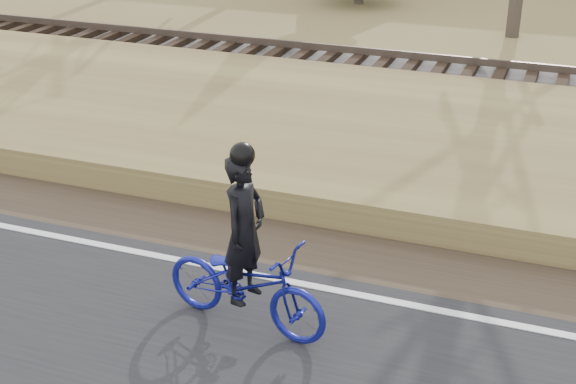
% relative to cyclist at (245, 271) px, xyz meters
% --- Properties ---
extents(ground, '(120.00, 120.00, 0.00)m').
position_rel_cyclist_xyz_m(ground, '(2.76, 0.80, -0.73)').
color(ground, '#968A4C').
rests_on(ground, ground).
extents(edge_line, '(120.00, 0.12, 0.01)m').
position_rel_cyclist_xyz_m(edge_line, '(2.76, 1.00, -0.67)').
color(edge_line, silver).
rests_on(edge_line, road).
extents(shoulder, '(120.00, 1.60, 0.04)m').
position_rel_cyclist_xyz_m(shoulder, '(2.76, 2.00, -0.71)').
color(shoulder, '#473A2B').
rests_on(shoulder, ground).
extents(embankment, '(120.00, 5.00, 0.44)m').
position_rel_cyclist_xyz_m(embankment, '(2.76, 5.00, -0.51)').
color(embankment, '#968A4C').
rests_on(embankment, ground).
extents(ballast, '(120.00, 3.00, 0.45)m').
position_rel_cyclist_xyz_m(ballast, '(2.76, 8.80, -0.51)').
color(ballast, slate).
rests_on(ballast, ground).
extents(railroad, '(120.00, 2.40, 0.29)m').
position_rel_cyclist_xyz_m(railroad, '(2.76, 8.80, -0.20)').
color(railroad, black).
rests_on(railroad, ballast).
extents(cyclist, '(2.05, 1.00, 2.14)m').
position_rel_cyclist_xyz_m(cyclist, '(0.00, 0.00, 0.00)').
color(cyclist, navy).
rests_on(cyclist, road).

